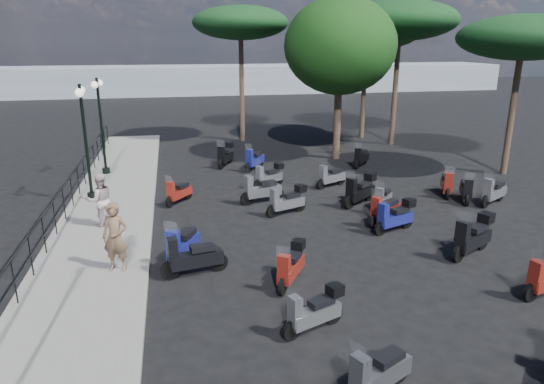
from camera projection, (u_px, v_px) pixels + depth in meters
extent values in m
plane|color=black|center=(325.00, 245.00, 14.21)|extent=(120.00, 120.00, 0.00)
cube|color=slate|center=(106.00, 223.00, 15.73)|extent=(3.00, 30.00, 0.15)
cylinder|color=black|center=(14.00, 281.00, 10.63)|extent=(0.04, 0.04, 1.10)
cylinder|color=black|center=(31.00, 255.00, 11.90)|extent=(0.04, 0.04, 1.10)
cylinder|color=black|center=(44.00, 234.00, 13.18)|extent=(0.04, 0.04, 1.10)
cylinder|color=black|center=(55.00, 217.00, 14.46)|extent=(0.04, 0.04, 1.10)
cylinder|color=black|center=(64.00, 203.00, 15.74)|extent=(0.04, 0.04, 1.10)
cylinder|color=black|center=(72.00, 191.00, 17.02)|extent=(0.04, 0.04, 1.10)
cylinder|color=black|center=(78.00, 180.00, 18.30)|extent=(0.04, 0.04, 1.10)
cylinder|color=black|center=(84.00, 171.00, 19.58)|extent=(0.04, 0.04, 1.10)
cylinder|color=black|center=(89.00, 163.00, 20.86)|extent=(0.04, 0.04, 1.10)
cylinder|color=black|center=(94.00, 156.00, 22.14)|extent=(0.04, 0.04, 1.10)
cylinder|color=black|center=(98.00, 150.00, 23.41)|extent=(0.04, 0.04, 1.10)
cylinder|color=black|center=(101.00, 144.00, 24.69)|extent=(0.04, 0.04, 1.10)
cylinder|color=black|center=(104.00, 139.00, 25.97)|extent=(0.04, 0.04, 1.10)
cylinder|color=black|center=(107.00, 134.00, 27.25)|extent=(0.04, 0.04, 1.10)
cube|color=black|center=(57.00, 194.00, 14.94)|extent=(0.04, 26.00, 0.04)
cube|color=black|center=(59.00, 210.00, 15.10)|extent=(0.04, 26.00, 0.04)
cylinder|color=black|center=(92.00, 196.00, 17.85)|extent=(0.33, 0.33, 0.25)
cylinder|color=black|center=(86.00, 144.00, 17.27)|extent=(0.11, 0.11, 4.17)
cylinder|color=black|center=(80.00, 89.00, 16.69)|extent=(0.14, 0.94, 0.04)
sphere|color=white|center=(81.00, 90.00, 17.15)|extent=(0.29, 0.29, 0.29)
sphere|color=white|center=(79.00, 93.00, 16.30)|extent=(0.29, 0.29, 0.29)
cylinder|color=black|center=(106.00, 170.00, 21.34)|extent=(0.33, 0.33, 0.25)
cylinder|color=black|center=(102.00, 127.00, 20.76)|extent=(0.11, 0.11, 4.12)
cylinder|color=black|center=(97.00, 81.00, 20.20)|extent=(0.12, 0.93, 0.04)
sphere|color=white|center=(99.00, 83.00, 20.67)|extent=(0.29, 0.29, 0.29)
sphere|color=white|center=(94.00, 85.00, 19.79)|extent=(0.29, 0.29, 0.29)
imported|color=brown|center=(115.00, 237.00, 12.11)|extent=(0.74, 0.58, 1.78)
imported|color=#C4A9A9|center=(101.00, 200.00, 15.09)|extent=(0.97, 0.84, 1.69)
cylinder|color=black|center=(292.00, 331.00, 9.65)|extent=(0.43, 0.24, 0.43)
cylinder|color=black|center=(333.00, 314.00, 10.22)|extent=(0.43, 0.24, 0.43)
cube|color=gray|center=(315.00, 315.00, 9.91)|extent=(1.20, 0.72, 0.31)
cube|color=black|center=(321.00, 302.00, 9.92)|extent=(0.60, 0.45, 0.13)
cube|color=gray|center=(295.00, 311.00, 9.57)|extent=(0.28, 0.32, 0.63)
plane|color=white|center=(293.00, 294.00, 9.42)|extent=(0.19, 0.34, 0.33)
cube|color=black|center=(335.00, 290.00, 10.06)|extent=(0.39, 0.38, 0.23)
cylinder|color=black|center=(173.00, 264.00, 12.44)|extent=(0.33, 0.51, 0.51)
cylinder|color=black|center=(194.00, 245.00, 13.62)|extent=(0.33, 0.51, 0.51)
cube|color=navy|center=(184.00, 246.00, 13.03)|extent=(0.96, 1.40, 0.36)
cube|color=black|center=(186.00, 234.00, 13.10)|extent=(0.58, 0.72, 0.15)
cube|color=navy|center=(173.00, 245.00, 12.38)|extent=(0.39, 0.36, 0.75)
plane|color=white|center=(171.00, 228.00, 12.17)|extent=(0.40, 0.26, 0.40)
cylinder|color=black|center=(170.00, 270.00, 12.11)|extent=(0.51, 0.19, 0.50)
cylinder|color=black|center=(218.00, 262.00, 12.56)|extent=(0.51, 0.19, 0.50)
cube|color=black|center=(196.00, 259.00, 12.30)|extent=(1.39, 0.60, 0.35)
cube|color=black|center=(203.00, 247.00, 12.28)|extent=(0.67, 0.42, 0.15)
cube|color=black|center=(172.00, 252.00, 12.00)|extent=(0.28, 0.35, 0.73)
plane|color=white|center=(169.00, 235.00, 11.84)|extent=(0.15, 0.40, 0.39)
cylinder|color=black|center=(170.00, 202.00, 17.40)|extent=(0.34, 0.39, 0.43)
cylinder|color=black|center=(188.00, 194.00, 18.31)|extent=(0.34, 0.39, 0.43)
cube|color=maroon|center=(180.00, 193.00, 17.85)|extent=(0.96, 1.09, 0.30)
cube|color=black|center=(182.00, 186.00, 17.90)|extent=(0.54, 0.58, 0.12)
cube|color=maroon|center=(171.00, 190.00, 17.34)|extent=(0.33, 0.32, 0.62)
plane|color=white|center=(169.00, 180.00, 17.18)|extent=(0.31, 0.27, 0.33)
cylinder|color=black|center=(221.00, 164.00, 22.56)|extent=(0.31, 0.49, 0.49)
cylinder|color=black|center=(230.00, 158.00, 23.70)|extent=(0.31, 0.49, 0.49)
cube|color=black|center=(226.00, 157.00, 23.12)|extent=(0.90, 1.35, 0.35)
cube|color=black|center=(227.00, 150.00, 23.20)|extent=(0.55, 0.69, 0.14)
cube|color=black|center=(221.00, 154.00, 22.49)|extent=(0.38, 0.34, 0.72)
plane|color=white|center=(221.00, 144.00, 22.30)|extent=(0.39, 0.24, 0.38)
cube|color=black|center=(230.00, 145.00, 23.52)|extent=(0.45, 0.46, 0.27)
cylinder|color=black|center=(400.00, 370.00, 8.46)|extent=(0.46, 0.29, 0.46)
cube|color=#414348|center=(381.00, 375.00, 8.09)|extent=(1.26, 0.86, 0.33)
cube|color=black|center=(388.00, 357.00, 8.11)|extent=(0.65, 0.52, 0.13)
cube|color=#414348|center=(360.00, 374.00, 7.69)|extent=(0.32, 0.35, 0.67)
plane|color=white|center=(359.00, 353.00, 7.52)|extent=(0.23, 0.36, 0.36)
cylinder|color=black|center=(283.00, 286.00, 11.37)|extent=(0.32, 0.43, 0.45)
cylinder|color=black|center=(298.00, 266.00, 12.37)|extent=(0.32, 0.43, 0.45)
cube|color=maroon|center=(291.00, 269.00, 11.86)|extent=(0.93, 1.20, 0.32)
cube|color=black|center=(293.00, 257.00, 11.93)|extent=(0.54, 0.62, 0.13)
cube|color=maroon|center=(284.00, 268.00, 11.31)|extent=(0.35, 0.33, 0.66)
plane|color=white|center=(283.00, 253.00, 11.13)|extent=(0.34, 0.25, 0.35)
cube|color=black|center=(298.00, 245.00, 12.21)|extent=(0.42, 0.43, 0.24)
cylinder|color=black|center=(273.00, 211.00, 16.39)|extent=(0.46, 0.26, 0.46)
cylinder|color=black|center=(300.00, 205.00, 16.99)|extent=(0.46, 0.26, 0.46)
cube|color=#A2A4AC|center=(288.00, 203.00, 16.66)|extent=(1.27, 0.75, 0.32)
cube|color=black|center=(292.00, 195.00, 16.67)|extent=(0.64, 0.48, 0.13)
cube|color=#A2A4AC|center=(275.00, 198.00, 16.30)|extent=(0.30, 0.34, 0.67)
plane|color=white|center=(273.00, 186.00, 16.14)|extent=(0.20, 0.36, 0.35)
cube|color=black|center=(301.00, 188.00, 16.82)|extent=(0.41, 0.40, 0.25)
cylinder|color=black|center=(247.00, 199.00, 17.60)|extent=(0.51, 0.23, 0.50)
cylinder|color=black|center=(277.00, 194.00, 18.15)|extent=(0.51, 0.23, 0.50)
cube|color=#A2A4AC|center=(264.00, 191.00, 17.84)|extent=(1.40, 0.70, 0.35)
cube|color=black|center=(268.00, 183.00, 17.83)|extent=(0.69, 0.47, 0.15)
cube|color=#A2A4AC|center=(249.00, 186.00, 17.50)|extent=(0.30, 0.36, 0.73)
plane|color=white|center=(247.00, 173.00, 17.33)|extent=(0.18, 0.40, 0.39)
cylinder|color=black|center=(249.00, 168.00, 21.97)|extent=(0.37, 0.45, 0.48)
cylinder|color=black|center=(260.00, 162.00, 23.01)|extent=(0.37, 0.45, 0.48)
cube|color=navy|center=(255.00, 161.00, 22.48)|extent=(1.05, 1.25, 0.34)
cube|color=black|center=(257.00, 154.00, 22.54)|extent=(0.60, 0.66, 0.14)
cube|color=navy|center=(249.00, 157.00, 21.90)|extent=(0.37, 0.36, 0.70)
plane|color=white|center=(249.00, 148.00, 21.71)|extent=(0.35, 0.29, 0.37)
cylinder|color=black|center=(380.00, 228.00, 14.87)|extent=(0.47, 0.25, 0.46)
cylinder|color=black|center=(407.00, 221.00, 15.46)|extent=(0.47, 0.25, 0.46)
cube|color=navy|center=(396.00, 219.00, 15.14)|extent=(1.29, 0.75, 0.33)
cube|color=black|center=(400.00, 210.00, 15.14)|extent=(0.64, 0.48, 0.14)
cube|color=navy|center=(383.00, 214.00, 14.78)|extent=(0.30, 0.35, 0.68)
plane|color=white|center=(383.00, 201.00, 14.62)|extent=(0.20, 0.37, 0.36)
cube|color=black|center=(409.00, 203.00, 15.29)|extent=(0.42, 0.41, 0.25)
cylinder|color=black|center=(349.00, 202.00, 17.20)|extent=(0.48, 0.38, 0.51)
cylinder|color=black|center=(369.00, 194.00, 18.08)|extent=(0.48, 0.38, 0.51)
cube|color=black|center=(360.00, 193.00, 17.62)|extent=(1.34, 1.09, 0.36)
cube|color=black|center=(364.00, 184.00, 17.66)|extent=(0.71, 0.63, 0.15)
cube|color=black|center=(351.00, 189.00, 17.11)|extent=(0.37, 0.40, 0.74)
plane|color=white|center=(351.00, 176.00, 16.92)|extent=(0.30, 0.38, 0.40)
cube|color=black|center=(370.00, 177.00, 17.89)|extent=(0.49, 0.49, 0.28)
cylinder|color=black|center=(378.00, 209.00, 16.64)|extent=(0.35, 0.38, 0.43)
cylinder|color=black|center=(387.00, 200.00, 17.53)|extent=(0.35, 0.38, 0.43)
cube|color=gray|center=(383.00, 200.00, 17.08)|extent=(1.00, 1.08, 0.31)
cube|color=black|center=(385.00, 192.00, 17.13)|extent=(0.56, 0.58, 0.13)
cube|color=gray|center=(379.00, 197.00, 16.58)|extent=(0.33, 0.33, 0.63)
plane|color=white|center=(380.00, 186.00, 16.41)|extent=(0.30, 0.28, 0.33)
cylinder|color=black|center=(258.00, 185.00, 19.43)|extent=(0.43, 0.30, 0.44)
cylinder|color=black|center=(279.00, 180.00, 20.13)|extent=(0.43, 0.30, 0.44)
cube|color=#A2A4AC|center=(269.00, 178.00, 19.76)|extent=(1.19, 0.87, 0.31)
cube|color=black|center=(272.00, 171.00, 19.79)|extent=(0.62, 0.51, 0.13)
cube|color=#A2A4AC|center=(260.00, 174.00, 19.35)|extent=(0.31, 0.34, 0.64)
plane|color=white|center=(258.00, 164.00, 19.19)|extent=(0.24, 0.34, 0.34)
cube|color=black|center=(279.00, 166.00, 19.97)|extent=(0.42, 0.41, 0.24)
cylinder|color=black|center=(531.00, 292.00, 11.09)|extent=(0.47, 0.20, 0.46)
cube|color=maroon|center=(536.00, 275.00, 10.99)|extent=(0.27, 0.33, 0.67)
plane|color=white|center=(538.00, 258.00, 10.84)|extent=(0.16, 0.37, 0.35)
cylinder|color=black|center=(458.00, 253.00, 13.06)|extent=(0.51, 0.35, 0.52)
cylinder|color=black|center=(483.00, 241.00, 13.87)|extent=(0.51, 0.35, 0.52)
cube|color=black|center=(473.00, 240.00, 13.44)|extent=(1.42, 1.00, 0.37)
cube|color=black|center=(477.00, 228.00, 13.46)|extent=(0.73, 0.60, 0.15)
cube|color=black|center=(462.00, 235.00, 12.96)|extent=(0.37, 0.40, 0.76)
plane|color=white|center=(463.00, 218.00, 12.78)|extent=(0.27, 0.41, 0.41)
cube|color=black|center=(486.00, 218.00, 13.67)|extent=(0.49, 0.48, 0.28)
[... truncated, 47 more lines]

